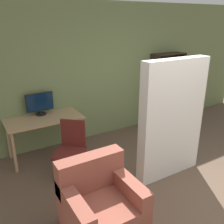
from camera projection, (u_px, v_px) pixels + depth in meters
The scene contains 7 objects.
wall_back at pixel (107, 72), 5.14m from camera, with size 8.00×0.06×2.70m.
desk at pixel (44, 123), 4.40m from camera, with size 1.31×0.63×0.74m.
monitor at pixel (40, 103), 4.45m from camera, with size 0.49×0.19×0.41m.
office_chair at pixel (71, 155), 3.93m from camera, with size 0.62×0.62×0.90m.
bookshelf at pixel (162, 90), 5.87m from camera, with size 0.79×0.34×1.65m.
mattress_near at pixel (172, 120), 3.79m from camera, with size 1.14×0.20×1.86m.
armchair at pixel (100, 204), 2.95m from camera, with size 0.85×0.80×0.85m.
Camera 1 is at (-2.53, -1.37, 2.38)m, focal length 40.00 mm.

